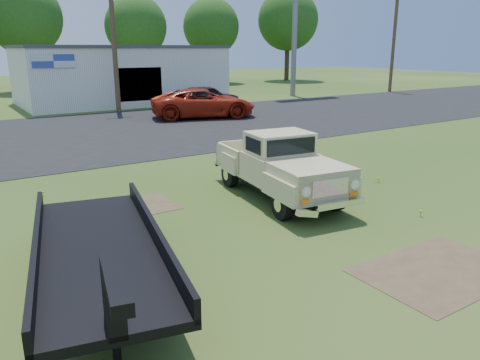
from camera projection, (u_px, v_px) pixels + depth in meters
name	position (u px, v px, depth m)	size (l,w,h in m)	color
ground	(276.00, 235.00, 10.26)	(140.00, 140.00, 0.00)	#294717
asphalt_lot	(86.00, 134.00, 22.37)	(90.00, 14.00, 0.02)	black
dirt_patch_a	(439.00, 271.00, 8.62)	(3.00, 2.00, 0.01)	#4C3C28
dirt_patch_b	(132.00, 208.00, 12.04)	(2.20, 1.60, 0.01)	#4C3C28
commercial_building	(121.00, 74.00, 34.62)	(14.20, 8.20, 4.15)	beige
utility_pole_mid	(114.00, 37.00, 28.86)	(1.60, 0.30, 9.00)	#4D3924
utility_pole_east	(394.00, 41.00, 42.47)	(1.60, 0.30, 9.00)	#4D3924
treeline_d	(24.00, 17.00, 42.20)	(6.72, 6.72, 10.00)	#3B2A1A
treeline_e	(136.00, 27.00, 46.40)	(6.08, 6.08, 9.04)	#3B2A1A
treeline_f	(211.00, 27.00, 53.56)	(6.40, 6.40, 9.52)	#3B2A1A
treeline_g	(288.00, 20.00, 57.33)	(7.36, 7.36, 10.95)	#3B2A1A
vintage_pickup_truck	(279.00, 165.00, 12.64)	(1.95, 5.01, 1.82)	#CABF87
flatbed_trailer	(98.00, 243.00, 7.82)	(1.99, 5.98, 1.63)	black
red_pickup	(203.00, 103.00, 27.33)	(2.77, 6.01, 1.67)	maroon
dark_sedan	(206.00, 97.00, 31.24)	(1.86, 4.62, 1.57)	black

